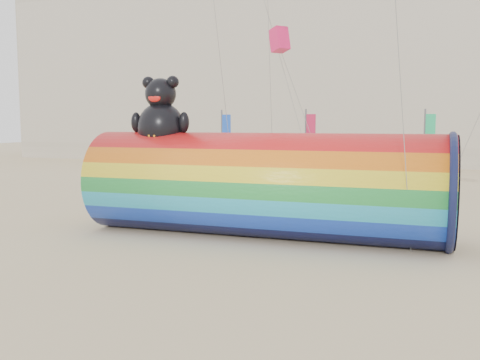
% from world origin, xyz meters
% --- Properties ---
extents(ground, '(160.00, 160.00, 0.00)m').
position_xyz_m(ground, '(0.00, 0.00, 0.00)').
color(ground, '#CCB58C').
rests_on(ground, ground).
extents(hotel_building, '(60.40, 15.40, 20.60)m').
position_xyz_m(hotel_building, '(-12.00, 45.95, 10.31)').
color(hotel_building, '#B7AD99').
rests_on(hotel_building, ground).
extents(windsock_assembly, '(13.83, 4.21, 6.38)m').
position_xyz_m(windsock_assembly, '(0.72, 3.50, 2.12)').
color(windsock_assembly, red).
rests_on(windsock_assembly, ground).
extents(festival_banners, '(12.68, 1.81, 5.20)m').
position_xyz_m(festival_banners, '(0.45, 15.78, 2.64)').
color(festival_banners, '#59595E').
rests_on(festival_banners, ground).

